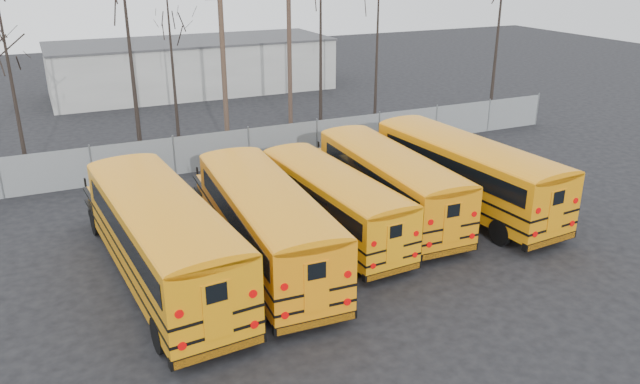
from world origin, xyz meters
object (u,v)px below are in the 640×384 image
bus_d (387,177)px  bus_b (264,217)px  utility_pole_right (289,55)px  bus_a (160,231)px  bus_c (331,197)px  bus_e (463,167)px  utility_pole_left (224,70)px

bus_d → bus_b: bearing=-161.0°
bus_b → bus_d: size_ratio=1.06×
bus_b → utility_pole_right: 19.68m
bus_a → bus_c: bearing=5.1°
bus_a → utility_pole_right: 21.41m
utility_pole_right → bus_a: bearing=-116.5°
bus_a → bus_e: (13.43, 1.36, -0.07)m
bus_a → bus_d: 10.14m
utility_pole_right → bus_c: bearing=-99.3°
utility_pole_left → bus_d: bearing=-71.5°
bus_b → bus_e: 9.87m
bus_a → bus_c: bus_a is taller
bus_c → bus_e: bus_e is taller
bus_d → bus_e: 3.53m
utility_pole_left → utility_pole_right: 6.35m
bus_c → bus_e: 6.51m
bus_b → utility_pole_right: utility_pole_right is taller
bus_a → utility_pole_left: (6.55, 14.15, 2.65)m
bus_a → bus_b: bus_a is taller
bus_a → bus_d: bus_a is taller
bus_a → bus_b: size_ratio=1.06×
bus_b → bus_d: 6.60m
bus_a → utility_pole_right: size_ratio=1.36×
bus_a → bus_c: 7.04m
bus_a → bus_c: size_ratio=1.20×
bus_e → utility_pole_left: size_ratio=1.31×
bus_e → utility_pole_right: utility_pole_right is taller
utility_pole_left → bus_c: bearing=-85.4°
bus_c → utility_pole_right: bearing=69.6°
bus_a → utility_pole_left: 15.82m
bus_b → bus_c: (3.26, 1.26, -0.22)m
bus_b → utility_pole_left: (2.89, 14.21, 2.75)m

